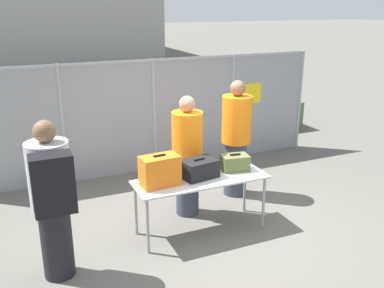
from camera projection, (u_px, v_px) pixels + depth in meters
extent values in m
plane|color=#605E56|center=(213.00, 227.00, 5.97)|extent=(120.00, 120.00, 0.00)
cylinder|color=#9EA0A5|center=(63.00, 126.00, 7.14)|extent=(0.07, 0.07, 2.05)
cylinder|color=#9EA0A5|center=(154.00, 116.00, 7.76)|extent=(0.07, 0.07, 2.05)
cylinder|color=#9EA0A5|center=(232.00, 107.00, 8.38)|extent=(0.07, 0.07, 2.05)
cylinder|color=#9EA0A5|center=(299.00, 100.00, 9.00)|extent=(0.07, 0.07, 2.05)
cube|color=gray|center=(154.00, 116.00, 7.76)|extent=(6.45, 0.01, 2.05)
cube|color=#9EA0A5|center=(153.00, 60.00, 7.45)|extent=(6.45, 0.04, 0.04)
cube|color=yellow|center=(248.00, 94.00, 8.42)|extent=(0.60, 0.01, 0.40)
cube|color=silver|center=(201.00, 179.00, 5.66)|extent=(1.79, 0.63, 0.02)
cylinder|color=#99999E|center=(148.00, 226.00, 5.24)|extent=(0.04, 0.04, 0.74)
cylinder|color=#99999E|center=(264.00, 202.00, 5.88)|extent=(0.04, 0.04, 0.74)
cylinder|color=#99999E|center=(136.00, 209.00, 5.68)|extent=(0.04, 0.04, 0.74)
cylinder|color=#99999E|center=(245.00, 188.00, 6.32)|extent=(0.04, 0.04, 0.74)
cube|color=orange|center=(160.00, 171.00, 5.39)|extent=(0.51, 0.31, 0.39)
cube|color=black|center=(159.00, 155.00, 5.32)|extent=(0.16, 0.04, 0.02)
cube|color=black|center=(199.00, 169.00, 5.66)|extent=(0.51, 0.39, 0.24)
cube|color=black|center=(199.00, 159.00, 5.62)|extent=(0.16, 0.05, 0.02)
cube|color=#566033|center=(235.00, 163.00, 5.91)|extent=(0.40, 0.30, 0.22)
cube|color=black|center=(235.00, 154.00, 5.87)|extent=(0.15, 0.05, 0.02)
cylinder|color=black|center=(57.00, 241.00, 4.80)|extent=(0.35, 0.35, 0.87)
cylinder|color=#B2B2B7|center=(49.00, 175.00, 4.55)|extent=(0.46, 0.46, 0.73)
sphere|color=brown|center=(44.00, 131.00, 4.40)|extent=(0.24, 0.24, 0.24)
cube|color=black|center=(53.00, 184.00, 4.23)|extent=(0.41, 0.25, 0.61)
cylinder|color=#383D4C|center=(187.00, 187.00, 6.25)|extent=(0.33, 0.33, 0.84)
cylinder|color=orange|center=(187.00, 136.00, 6.01)|extent=(0.44, 0.44, 0.70)
sphere|color=#A57A5B|center=(187.00, 104.00, 5.86)|extent=(0.23, 0.23, 0.23)
cylinder|color=#383D4C|center=(235.00, 168.00, 6.89)|extent=(0.35, 0.35, 0.89)
cylinder|color=orange|center=(237.00, 119.00, 6.64)|extent=(0.46, 0.46, 0.74)
sphere|color=brown|center=(238.00, 88.00, 6.48)|extent=(0.24, 0.24, 0.24)
cube|color=#4C6B47|center=(240.00, 113.00, 10.44)|extent=(2.85, 1.26, 0.53)
sphere|color=black|center=(236.00, 128.00, 9.70)|extent=(0.53, 0.53, 0.53)
sphere|color=black|center=(209.00, 115.00, 10.89)|extent=(0.53, 0.53, 0.53)
cylinder|color=#59595B|center=(166.00, 131.00, 9.77)|extent=(1.00, 0.06, 0.06)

